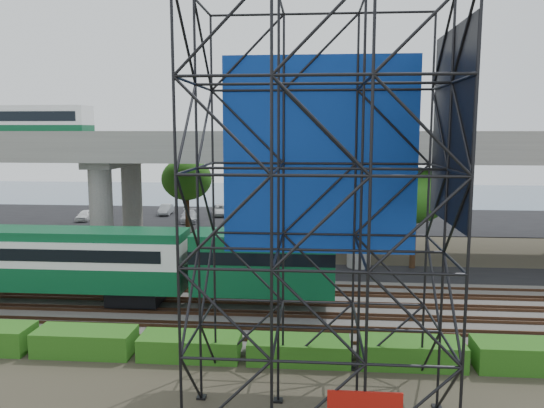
{
  "coord_description": "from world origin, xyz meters",
  "views": [
    {
      "loc": [
        6.66,
        -27.14,
        10.37
      ],
      "look_at": [
        3.93,
        6.0,
        5.73
      ],
      "focal_mm": 35.0,
      "sensor_mm": 36.0,
      "label": 1
    }
  ],
  "objects": [
    {
      "name": "overpass",
      "position": [
        -1.33,
        16.0,
        8.21
      ],
      "size": [
        80.0,
        12.0,
        12.4
      ],
      "color": "#9E9B93",
      "rests_on": "ground"
    },
    {
      "name": "hedge_strip",
      "position": [
        1.01,
        -4.3,
        0.56
      ],
      "size": [
        34.6,
        1.8,
        1.2
      ],
      "color": "#245B14",
      "rests_on": "ground"
    },
    {
      "name": "parked_cars",
      "position": [
        1.04,
        33.84,
        0.7
      ],
      "size": [
        39.86,
        9.77,
        1.31
      ],
      "color": "white",
      "rests_on": "parking_lot"
    },
    {
      "name": "ground",
      "position": [
        0.0,
        0.0,
        0.0
      ],
      "size": [
        140.0,
        140.0,
        0.0
      ],
      "primitive_type": "plane",
      "color": "#474233",
      "rests_on": "ground"
    },
    {
      "name": "rail_tracks",
      "position": [
        0.0,
        2.0,
        0.28
      ],
      "size": [
        90.0,
        9.52,
        0.16
      ],
      "color": "#472D1E",
      "rests_on": "ballast_bed"
    },
    {
      "name": "service_road",
      "position": [
        0.0,
        10.5,
        0.04
      ],
      "size": [
        90.0,
        5.0,
        0.08
      ],
      "primitive_type": "cube",
      "color": "black",
      "rests_on": "ground"
    },
    {
      "name": "harbor_water",
      "position": [
        0.0,
        56.0,
        0.01
      ],
      "size": [
        140.0,
        40.0,
        0.03
      ],
      "primitive_type": "cube",
      "color": "slate",
      "rests_on": "ground"
    },
    {
      "name": "scaffold_tower",
      "position": [
        6.83,
        -7.98,
        7.47
      ],
      "size": [
        9.36,
        6.36,
        15.0
      ],
      "color": "black",
      "rests_on": "ground"
    },
    {
      "name": "ballast_bed",
      "position": [
        0.0,
        2.0,
        0.1
      ],
      "size": [
        90.0,
        12.0,
        0.2
      ],
      "primitive_type": "cube",
      "color": "slate",
      "rests_on": "ground"
    },
    {
      "name": "parking_lot",
      "position": [
        0.0,
        34.0,
        0.04
      ],
      "size": [
        90.0,
        18.0,
        0.08
      ],
      "primitive_type": "cube",
      "color": "black",
      "rests_on": "ground"
    },
    {
      "name": "suv",
      "position": [
        -8.26,
        10.46,
        0.72
      ],
      "size": [
        4.88,
        2.85,
        1.28
      ],
      "primitive_type": "imported",
      "rotation": [
        0.0,
        0.0,
        1.41
      ],
      "color": "black",
      "rests_on": "service_road"
    },
    {
      "name": "commuter_train",
      "position": [
        -8.1,
        2.0,
        2.88
      ],
      "size": [
        29.3,
        3.06,
        4.3
      ],
      "color": "black",
      "rests_on": "rail_tracks"
    },
    {
      "name": "trees",
      "position": [
        -4.67,
        16.17,
        5.57
      ],
      "size": [
        40.94,
        16.94,
        7.69
      ],
      "color": "#382314",
      "rests_on": "ground"
    }
  ]
}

